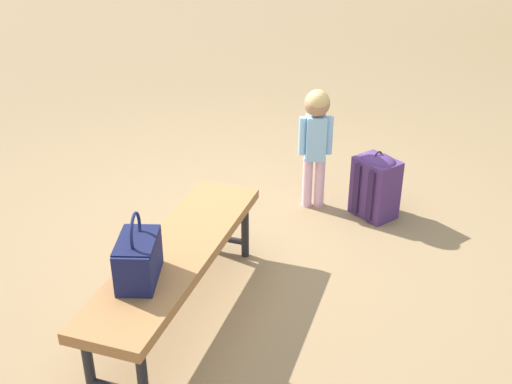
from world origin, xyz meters
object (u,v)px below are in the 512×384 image
(park_bench, at_px, (177,257))
(child_standing, at_px, (316,131))
(backpack_large, at_px, (376,184))
(handbag, at_px, (138,257))

(park_bench, distance_m, child_standing, 1.57)
(park_bench, relative_size, backpack_large, 3.24)
(park_bench, bearing_deg, backpack_large, -20.61)
(handbag, relative_size, backpack_large, 0.73)
(park_bench, xyz_separation_m, backpack_large, (1.62, -0.61, -0.14))
(park_bench, distance_m, handbag, 0.37)
(park_bench, bearing_deg, child_standing, -5.93)
(child_standing, distance_m, backpack_large, 0.57)
(park_bench, xyz_separation_m, child_standing, (1.55, -0.16, 0.21))
(child_standing, height_order, backpack_large, child_standing)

